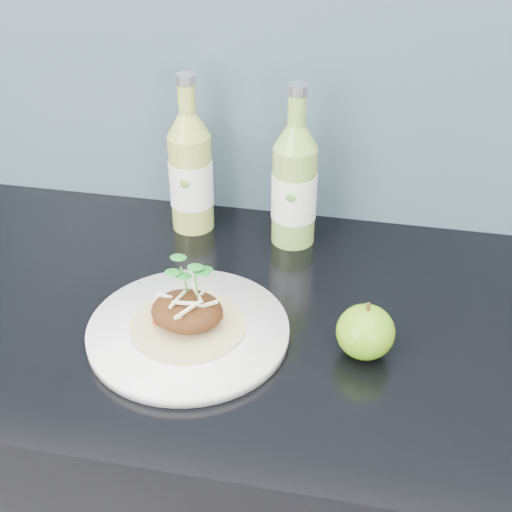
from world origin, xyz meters
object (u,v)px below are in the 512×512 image
(green_apple, at_px, (365,332))
(cider_bottle_right, at_px, (294,185))
(dinner_plate, at_px, (188,331))
(cider_bottle_left, at_px, (191,172))

(green_apple, xyz_separation_m, cider_bottle_right, (-0.13, 0.26, 0.06))
(dinner_plate, xyz_separation_m, cider_bottle_right, (0.10, 0.27, 0.09))
(cider_bottle_right, bearing_deg, dinner_plate, -111.07)
(dinner_plate, distance_m, green_apple, 0.23)
(green_apple, relative_size, cider_bottle_right, 0.34)
(green_apple, bearing_deg, cider_bottle_left, 138.48)
(dinner_plate, height_order, green_apple, green_apple)
(green_apple, height_order, cider_bottle_right, cider_bottle_right)
(dinner_plate, relative_size, cider_bottle_right, 1.34)
(green_apple, relative_size, cider_bottle_left, 0.34)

